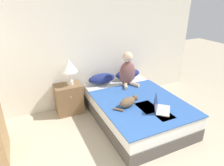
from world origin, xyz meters
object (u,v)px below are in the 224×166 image
object	(u,v)px
pillow_far	(128,74)
laptop_open	(161,108)
bed	(135,109)
person_sitting	(127,71)
nightstand	(69,99)
pillow_near	(102,79)
table_lamp	(69,67)
cat_tabby	(128,102)

from	to	relation	value
pillow_far	laptop_open	bearing A→B (deg)	-97.29
bed	person_sitting	distance (m)	0.85
bed	nightstand	distance (m)	1.37
pillow_far	laptop_open	xyz separation A→B (m)	(-0.18, -1.45, -0.06)
pillow_near	table_lamp	size ratio (longest dim) A/B	1.18
cat_tabby	laptop_open	distance (m)	0.55
pillow_far	bed	bearing A→B (deg)	-109.78
pillow_far	person_sitting	distance (m)	0.38
nightstand	table_lamp	bearing A→B (deg)	-1.37
person_sitting	table_lamp	size ratio (longest dim) A/B	1.39
laptop_open	nightstand	bearing A→B (deg)	83.40
pillow_far	laptop_open	distance (m)	1.46
pillow_far	table_lamp	distance (m)	1.40
bed	pillow_near	world-z (taller)	pillow_near
bed	laptop_open	size ratio (longest dim) A/B	4.72
person_sitting	table_lamp	distance (m)	1.21
pillow_near	cat_tabby	distance (m)	1.10
pillow_near	nightstand	xyz separation A→B (m)	(-0.76, -0.05, -0.29)
person_sitting	cat_tabby	distance (m)	0.96
pillow_near	laptop_open	world-z (taller)	laptop_open
cat_tabby	nightstand	size ratio (longest dim) A/B	0.82
person_sitting	nightstand	distance (m)	1.35
cat_tabby	nightstand	distance (m)	1.34
nightstand	table_lamp	size ratio (longest dim) A/B	1.20
pillow_near	nightstand	world-z (taller)	pillow_near
pillow_near	person_sitting	xyz separation A→B (m)	(0.47, -0.28, 0.20)
pillow_near	bed	bearing A→B (deg)	-70.22
pillow_near	laptop_open	xyz separation A→B (m)	(0.46, -1.45, -0.06)
person_sitting	laptop_open	xyz separation A→B (m)	(-0.02, -1.17, -0.26)
person_sitting	bed	bearing A→B (deg)	-103.87
cat_tabby	person_sitting	bearing A→B (deg)	48.60
cat_tabby	table_lamp	size ratio (longest dim) A/B	0.98
bed	laptop_open	distance (m)	0.64
bed	pillow_far	world-z (taller)	pillow_far
nightstand	cat_tabby	bearing A→B (deg)	-52.64
bed	nightstand	xyz separation A→B (m)	(-1.08, 0.84, 0.07)
nightstand	table_lamp	world-z (taller)	table_lamp
bed	pillow_near	distance (m)	1.01
nightstand	laptop_open	bearing A→B (deg)	-48.83
person_sitting	cat_tabby	size ratio (longest dim) A/B	1.42
person_sitting	nightstand	xyz separation A→B (m)	(-1.24, 0.23, -0.49)
person_sitting	pillow_near	bearing A→B (deg)	149.63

